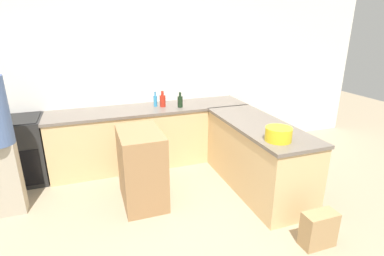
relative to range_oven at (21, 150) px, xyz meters
name	(u,v)px	position (x,y,z in m)	size (l,w,h in m)	color
ground_plane	(194,239)	(1.80, -1.94, -0.45)	(14.00, 14.00, 0.00)	tan
wall_back	(144,73)	(1.80, 0.35, 0.90)	(8.00, 0.06, 2.70)	white
counter_back	(152,135)	(1.80, -0.01, 0.00)	(2.97, 0.68, 0.89)	#D6B27A
counter_peninsula	(257,156)	(2.94, -1.22, 0.00)	(0.69, 1.79, 0.89)	#D6B27A
range_oven	(21,150)	(0.00, 0.00, 0.00)	(0.62, 0.64, 0.90)	black
island_table	(142,167)	(1.45, -1.06, 0.01)	(0.49, 0.76, 0.91)	#997047
mixing_bowl	(278,134)	(2.81, -1.79, 0.52)	(0.28, 0.28, 0.15)	yellow
dish_soap_bottle	(155,101)	(1.89, 0.04, 0.53)	(0.06, 0.06, 0.23)	#338CBF
hot_sauce_bottle	(163,100)	(1.99, -0.02, 0.54)	(0.09, 0.09, 0.24)	red
wine_bottle_dark	(180,101)	(2.23, -0.14, 0.53)	(0.08, 0.08, 0.23)	black
paper_bag	(319,229)	(2.92, -2.43, -0.27)	(0.34, 0.17, 0.36)	#A88456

